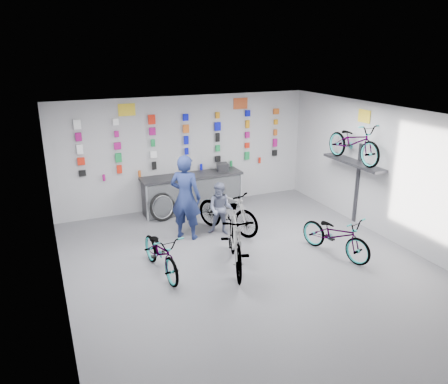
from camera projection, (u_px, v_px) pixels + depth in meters
name	position (u px, v px, depth m)	size (l,w,h in m)	color
floor	(252.00, 269.00, 8.69)	(8.00, 8.00, 0.00)	#545459
ceiling	(256.00, 118.00, 7.73)	(8.00, 8.00, 0.00)	white
wall_back	(186.00, 152.00, 11.69)	(7.00, 7.00, 0.00)	#B9B9BB
wall_front	(423.00, 309.00, 4.73)	(7.00, 7.00, 0.00)	#B9B9BB
wall_left	(57.00, 227.00, 6.89)	(8.00, 8.00, 0.00)	#B9B9BB
wall_right	(397.00, 177.00, 9.53)	(8.00, 8.00, 0.00)	#B9B9BB
counter	(192.00, 193.00, 11.61)	(2.70, 0.66, 1.00)	black
merch_wall	(180.00, 142.00, 11.46)	(5.57, 0.08, 1.57)	black
wall_bracket	(354.00, 166.00, 10.52)	(0.39, 1.90, 2.00)	#333338
sign_left	(127.00, 110.00, 10.72)	(0.42, 0.02, 0.30)	yellow
sign_right	(241.00, 103.00, 11.88)	(0.42, 0.02, 0.30)	#C64F24
sign_side	(364.00, 116.00, 10.20)	(0.02, 0.40, 0.30)	yellow
bike_left	(161.00, 252.00, 8.39)	(0.58, 1.68, 0.88)	gray
bike_center	(235.00, 239.00, 8.55)	(0.57, 2.03, 1.22)	gray
bike_right	(336.00, 235.00, 9.14)	(0.60, 1.72, 0.90)	gray
bike_service	(227.00, 211.00, 10.24)	(0.50, 1.77, 1.07)	gray
bike_wall	(354.00, 142.00, 10.30)	(0.63, 1.80, 0.95)	gray
clerk	(186.00, 197.00, 9.80)	(0.72, 0.47, 1.96)	navy
customer	(221.00, 209.00, 10.11)	(0.61, 0.47, 1.25)	slate
spare_wheel	(163.00, 207.00, 10.98)	(0.76, 0.40, 0.73)	black
register	(222.00, 167.00, 11.75)	(0.28, 0.30, 0.22)	black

